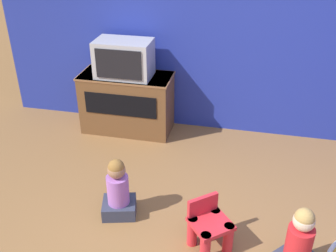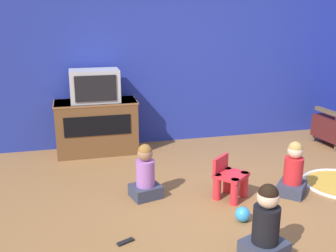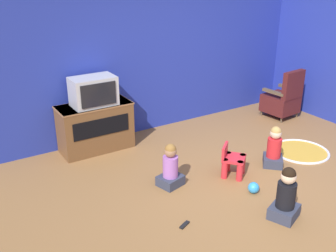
{
  "view_description": "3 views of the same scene",
  "coord_description": "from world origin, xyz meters",
  "px_view_note": "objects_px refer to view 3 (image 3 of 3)",
  "views": [
    {
      "loc": [
        0.07,
        -2.05,
        2.49
      ],
      "look_at": [
        -0.59,
        0.93,
        0.77
      ],
      "focal_mm": 42.0,
      "sensor_mm": 36.0,
      "label": 1
    },
    {
      "loc": [
        -1.64,
        -3.18,
        1.89
      ],
      "look_at": [
        -0.6,
        1.07,
        0.61
      ],
      "focal_mm": 42.0,
      "sensor_mm": 36.0,
      "label": 2
    },
    {
      "loc": [
        -3.35,
        -3.19,
        2.68
      ],
      "look_at": [
        -0.74,
        0.98,
        0.64
      ],
      "focal_mm": 42.0,
      "sensor_mm": 36.0,
      "label": 3
    }
  ],
  "objects_px": {
    "television": "(93,91)",
    "child_watching_center": "(170,168)",
    "black_armchair": "(283,99)",
    "child_watching_right": "(274,149)",
    "remote_control": "(185,225)",
    "child_watching_left": "(286,196)",
    "toy_ball": "(254,188)",
    "tv_cabinet": "(95,126)",
    "yellow_kid_chair": "(233,162)"
  },
  "relations": [
    {
      "from": "child_watching_center",
      "to": "television",
      "type": "bearing_deg",
      "value": 90.05
    },
    {
      "from": "television",
      "to": "yellow_kid_chair",
      "type": "height_order",
      "value": "television"
    },
    {
      "from": "child_watching_left",
      "to": "child_watching_center",
      "type": "relative_size",
      "value": 1.08
    },
    {
      "from": "television",
      "to": "child_watching_center",
      "type": "relative_size",
      "value": 1.1
    },
    {
      "from": "television",
      "to": "remote_control",
      "type": "bearing_deg",
      "value": -88.41
    },
    {
      "from": "toy_ball",
      "to": "remote_control",
      "type": "bearing_deg",
      "value": -174.87
    },
    {
      "from": "television",
      "to": "black_armchair",
      "type": "xyz_separation_m",
      "value": [
        3.46,
        -0.53,
        -0.59
      ]
    },
    {
      "from": "tv_cabinet",
      "to": "child_watching_left",
      "type": "distance_m",
      "value": 3.01
    },
    {
      "from": "child_watching_left",
      "to": "child_watching_center",
      "type": "height_order",
      "value": "child_watching_left"
    },
    {
      "from": "child_watching_left",
      "to": "television",
      "type": "bearing_deg",
      "value": 90.04
    },
    {
      "from": "black_armchair",
      "to": "toy_ball",
      "type": "relative_size",
      "value": 6.49
    },
    {
      "from": "black_armchair",
      "to": "child_watching_right",
      "type": "xyz_separation_m",
      "value": [
        -1.53,
        -1.28,
        -0.1
      ]
    },
    {
      "from": "television",
      "to": "tv_cabinet",
      "type": "bearing_deg",
      "value": 90.0
    },
    {
      "from": "child_watching_left",
      "to": "child_watching_right",
      "type": "bearing_deg",
      "value": 27.92
    },
    {
      "from": "tv_cabinet",
      "to": "black_armchair",
      "type": "relative_size",
      "value": 1.2
    },
    {
      "from": "child_watching_right",
      "to": "remote_control",
      "type": "xyz_separation_m",
      "value": [
        -1.86,
        -0.5,
        -0.25
      ]
    },
    {
      "from": "child_watching_left",
      "to": "child_watching_right",
      "type": "distance_m",
      "value": 1.27
    },
    {
      "from": "yellow_kid_chair",
      "to": "child_watching_center",
      "type": "height_order",
      "value": "child_watching_center"
    },
    {
      "from": "television",
      "to": "child_watching_left",
      "type": "relative_size",
      "value": 1.02
    },
    {
      "from": "tv_cabinet",
      "to": "child_watching_right",
      "type": "height_order",
      "value": "tv_cabinet"
    },
    {
      "from": "tv_cabinet",
      "to": "toy_ball",
      "type": "xyz_separation_m",
      "value": [
        1.18,
        -2.23,
        -0.31
      ]
    },
    {
      "from": "black_armchair",
      "to": "child_watching_right",
      "type": "relative_size",
      "value": 1.55
    },
    {
      "from": "yellow_kid_chair",
      "to": "remote_control",
      "type": "xyz_separation_m",
      "value": [
        -1.18,
        -0.59,
        -0.19
      ]
    },
    {
      "from": "child_watching_center",
      "to": "child_watching_right",
      "type": "bearing_deg",
      "value": -26.05
    },
    {
      "from": "toy_ball",
      "to": "remote_control",
      "type": "distance_m",
      "value": 1.12
    },
    {
      "from": "child_watching_center",
      "to": "black_armchair",
      "type": "bearing_deg",
      "value": 2.8
    },
    {
      "from": "child_watching_left",
      "to": "toy_ball",
      "type": "bearing_deg",
      "value": 61.34
    },
    {
      "from": "child_watching_right",
      "to": "remote_control",
      "type": "distance_m",
      "value": 1.95
    },
    {
      "from": "toy_ball",
      "to": "child_watching_left",
      "type": "bearing_deg",
      "value": -96.82
    },
    {
      "from": "remote_control",
      "to": "child_watching_left",
      "type": "bearing_deg",
      "value": -47.7
    },
    {
      "from": "child_watching_right",
      "to": "yellow_kid_chair",
      "type": "bearing_deg",
      "value": 126.03
    },
    {
      "from": "child_watching_center",
      "to": "remote_control",
      "type": "height_order",
      "value": "child_watching_center"
    },
    {
      "from": "child_watching_center",
      "to": "child_watching_right",
      "type": "xyz_separation_m",
      "value": [
        1.54,
        -0.31,
        0.0
      ]
    },
    {
      "from": "black_armchair",
      "to": "remote_control",
      "type": "relative_size",
      "value": 5.96
    },
    {
      "from": "black_armchair",
      "to": "child_watching_right",
      "type": "height_order",
      "value": "black_armchair"
    },
    {
      "from": "child_watching_center",
      "to": "toy_ball",
      "type": "xyz_separation_m",
      "value": [
        0.79,
        -0.71,
        -0.18
      ]
    },
    {
      "from": "child_watching_left",
      "to": "remote_control",
      "type": "bearing_deg",
      "value": 134.31
    },
    {
      "from": "black_armchair",
      "to": "remote_control",
      "type": "bearing_deg",
      "value": 22.44
    },
    {
      "from": "tv_cabinet",
      "to": "child_watching_center",
      "type": "distance_m",
      "value": 1.58
    },
    {
      "from": "black_armchair",
      "to": "remote_control",
      "type": "xyz_separation_m",
      "value": [
        -3.4,
        -1.78,
        -0.34
      ]
    },
    {
      "from": "child_watching_right",
      "to": "black_armchair",
      "type": "bearing_deg",
      "value": -7.09
    },
    {
      "from": "tv_cabinet",
      "to": "child_watching_right",
      "type": "bearing_deg",
      "value": -43.5
    },
    {
      "from": "tv_cabinet",
      "to": "remote_control",
      "type": "height_order",
      "value": "tv_cabinet"
    },
    {
      "from": "black_armchair",
      "to": "tv_cabinet",
      "type": "bearing_deg",
      "value": -14.3
    },
    {
      "from": "television",
      "to": "yellow_kid_chair",
      "type": "distance_m",
      "value": 2.25
    },
    {
      "from": "yellow_kid_chair",
      "to": "child_watching_left",
      "type": "relative_size",
      "value": 0.69
    },
    {
      "from": "remote_control",
      "to": "child_watching_right",
      "type": "bearing_deg",
      "value": -8.75
    },
    {
      "from": "black_armchair",
      "to": "toy_ball",
      "type": "height_order",
      "value": "black_armchair"
    },
    {
      "from": "child_watching_center",
      "to": "remote_control",
      "type": "xyz_separation_m",
      "value": [
        -0.33,
        -0.81,
        -0.24
      ]
    },
    {
      "from": "remote_control",
      "to": "tv_cabinet",
      "type": "bearing_deg",
      "value": 67.72
    }
  ]
}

